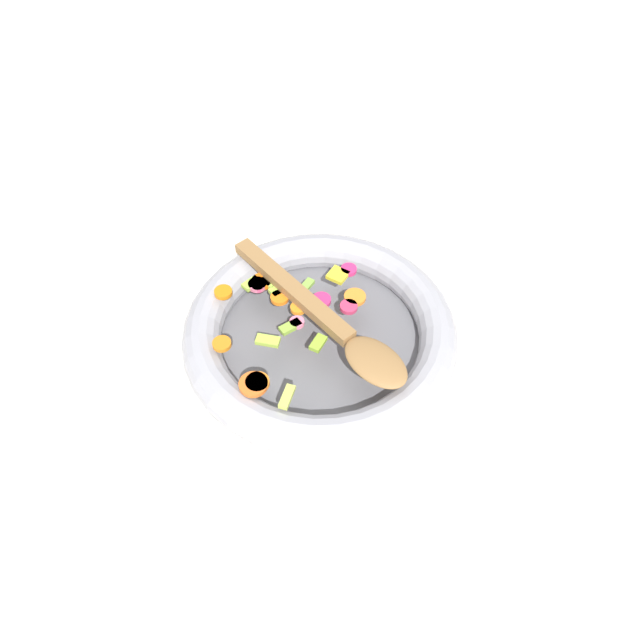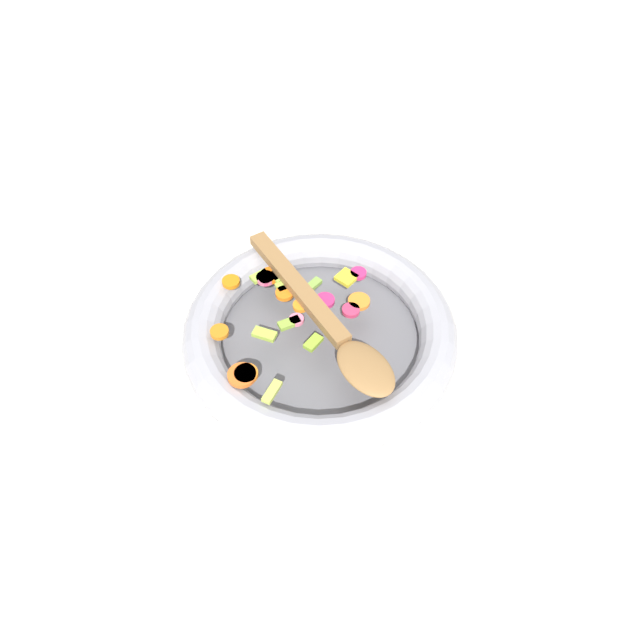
{
  "view_description": "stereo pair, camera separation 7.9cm",
  "coord_description": "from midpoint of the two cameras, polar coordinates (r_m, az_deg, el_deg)",
  "views": [
    {
      "loc": [
        -0.03,
        0.51,
        0.66
      ],
      "look_at": [
        0.0,
        0.0,
        0.05
      ],
      "focal_mm": 35.0,
      "sensor_mm": 36.0,
      "label": 1
    },
    {
      "loc": [
        -0.11,
        0.5,
        0.66
      ],
      "look_at": [
        0.0,
        0.0,
        0.05
      ],
      "focal_mm": 35.0,
      "sensor_mm": 36.0,
      "label": 2
    }
  ],
  "objects": [
    {
      "name": "skillet",
      "position": [
        0.82,
        -2.75,
        -1.42
      ],
      "size": [
        0.36,
        0.36,
        0.05
      ],
      "color": "slate",
      "rests_on": "ground_plane"
    },
    {
      "name": "chopped_vegetables",
      "position": [
        0.8,
        -5.96,
        0.38
      ],
      "size": [
        0.21,
        0.24,
        0.01
      ],
      "color": "orange",
      "rests_on": "skillet"
    },
    {
      "name": "wooden_spoon",
      "position": [
        0.77,
        -1.75,
        -0.56
      ],
      "size": [
        0.25,
        0.25,
        0.01
      ],
      "color": "olive",
      "rests_on": "chopped_vegetables"
    },
    {
      "name": "ground_plane",
      "position": [
        0.83,
        -2.69,
        -2.37
      ],
      "size": [
        4.0,
        4.0,
        0.0
      ],
      "primitive_type": "plane",
      "color": "silver"
    }
  ]
}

